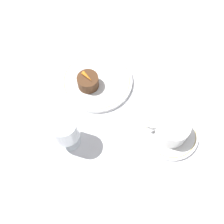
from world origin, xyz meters
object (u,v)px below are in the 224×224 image
at_px(wine_glass, 65,130).
at_px(fork, 148,98).
at_px(dinner_plate, 97,81).
at_px(coffee_cup, 172,129).
at_px(dessert_cake, 88,82).

distance_m(wine_glass, fork, 0.29).
relative_size(dinner_plate, coffee_cup, 1.93).
bearing_deg(coffee_cup, dessert_cake, -27.17).
xyz_separation_m(wine_glass, fork, (-0.22, -0.17, -0.08)).
height_order(coffee_cup, dessert_cake, coffee_cup).
xyz_separation_m(dinner_plate, wine_glass, (0.05, 0.21, 0.08)).
relative_size(dinner_plate, wine_glass, 1.80).
xyz_separation_m(coffee_cup, wine_glass, (0.29, 0.05, 0.04)).
relative_size(dinner_plate, fork, 1.33).
height_order(coffee_cup, fork, coffee_cup).
distance_m(dinner_plate, dessert_cake, 0.04).
distance_m(wine_glass, dessert_cake, 0.20).
height_order(dinner_plate, wine_glass, wine_glass).
distance_m(dinner_plate, coffee_cup, 0.29).
relative_size(wine_glass, fork, 0.74).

